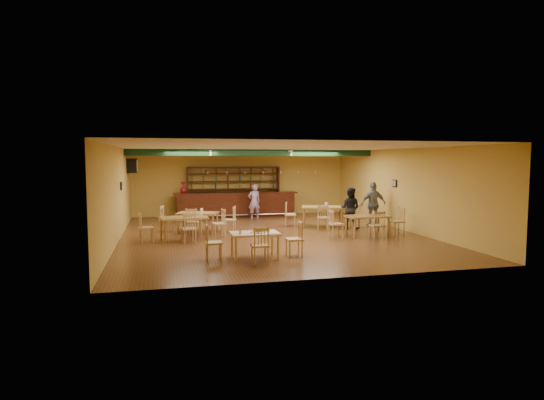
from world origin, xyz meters
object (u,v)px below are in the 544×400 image
object	(u,v)px
bar_counter	(236,205)
dining_table_a	(198,222)
near_table	(255,245)
patron_right_a	(350,208)
patron_bar	(254,202)
dining_table_b	(322,217)
dining_table_d	(367,226)
dining_table_c	(184,228)

from	to	relation	value
bar_counter	dining_table_a	bearing A→B (deg)	-116.78
near_table	patron_right_a	xyz separation A→B (m)	(4.46, 4.13, 0.44)
dining_table_a	patron_bar	world-z (taller)	patron_bar
dining_table_b	dining_table_d	bearing A→B (deg)	-53.91
dining_table_d	patron_bar	size ratio (longest dim) A/B	0.91
dining_table_b	patron_bar	distance (m)	3.67
dining_table_a	dining_table_c	size ratio (longest dim) A/B	0.96
bar_counter	dining_table_d	distance (m)	7.13
dining_table_b	patron_right_a	distance (m)	1.19
near_table	patron_bar	bearing A→B (deg)	78.65
dining_table_a	dining_table_b	world-z (taller)	dining_table_b
dining_table_c	patron_right_a	bearing A→B (deg)	-2.93
bar_counter	dining_table_c	distance (m)	6.00
dining_table_c	patron_bar	size ratio (longest dim) A/B	0.97
bar_counter	near_table	bearing A→B (deg)	-95.73
dining_table_a	patron_right_a	world-z (taller)	patron_right_a
patron_bar	dining_table_a	bearing A→B (deg)	40.65
dining_table_c	dining_table_d	world-z (taller)	dining_table_c
dining_table_a	dining_table_d	world-z (taller)	dining_table_a
bar_counter	patron_right_a	world-z (taller)	patron_right_a
dining_table_a	dining_table_d	bearing A→B (deg)	-2.40
dining_table_c	near_table	size ratio (longest dim) A/B	1.16
dining_table_d	dining_table_a	bearing A→B (deg)	156.30
dining_table_a	dining_table_d	size ratio (longest dim) A/B	1.01
near_table	patron_bar	distance (m)	8.07
dining_table_d	near_table	bearing A→B (deg)	-152.03
dining_table_a	patron_bar	distance (m)	4.17
near_table	dining_table_a	bearing A→B (deg)	103.24
dining_table_b	dining_table_a	bearing A→B (deg)	-159.10
dining_table_c	patron_bar	world-z (taller)	patron_bar
dining_table_b	near_table	distance (m)	6.14
dining_table_c	patron_bar	xyz separation A→B (m)	(3.25, 4.59, 0.39)
dining_table_d	patron_bar	distance (m)	6.09
bar_counter	patron_bar	size ratio (longest dim) A/B	3.67
patron_right_a	bar_counter	bearing A→B (deg)	-12.34
dining_table_b	near_table	size ratio (longest dim) A/B	1.25
dining_table_b	dining_table_c	xyz separation A→B (m)	(-5.36, -1.61, -0.03)
dining_table_c	dining_table_d	xyz separation A→B (m)	(6.11, -0.78, -0.02)
bar_counter	dining_table_b	size ratio (longest dim) A/B	3.53
dining_table_b	dining_table_c	world-z (taller)	dining_table_b
patron_bar	dining_table_c	bearing A→B (deg)	45.73
patron_bar	dining_table_b	bearing A→B (deg)	116.28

